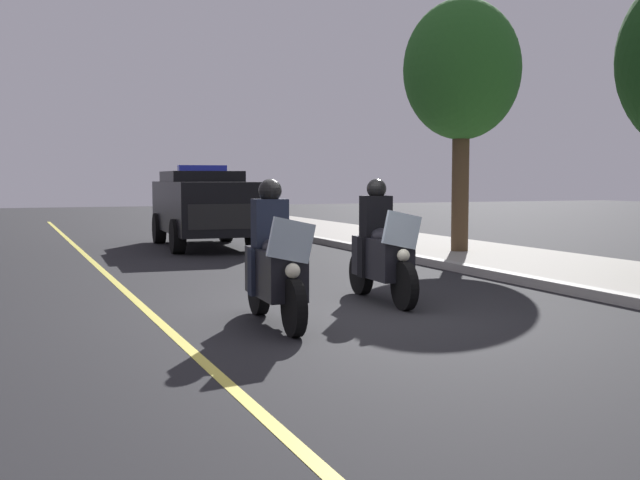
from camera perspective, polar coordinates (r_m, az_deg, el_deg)
name	(u,v)px	position (r m, az deg, el deg)	size (l,w,h in m)	color
ground_plane	(347,317)	(9.82, 1.98, -5.62)	(80.00, 80.00, 0.00)	black
curb_strip	(596,294)	(11.92, 19.38, -3.71)	(48.00, 0.24, 0.15)	#9E9B93
lane_stripe_center	(168,330)	(9.15, -10.96, -6.43)	(48.00, 0.12, 0.01)	#E0D14C
police_motorcycle_lead_left	(275,266)	(9.25, -3.32, -1.88)	(2.14, 0.60, 1.72)	black
police_motorcycle_lead_right	(381,252)	(10.98, 4.47, -0.88)	(2.14, 0.60, 1.72)	black
police_suv	(203,205)	(19.86, -8.47, 2.55)	(4.99, 2.28, 2.05)	black
tree_far_back	(462,72)	(17.98, 10.26, 11.93)	(2.59, 2.59, 5.57)	#4C3823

